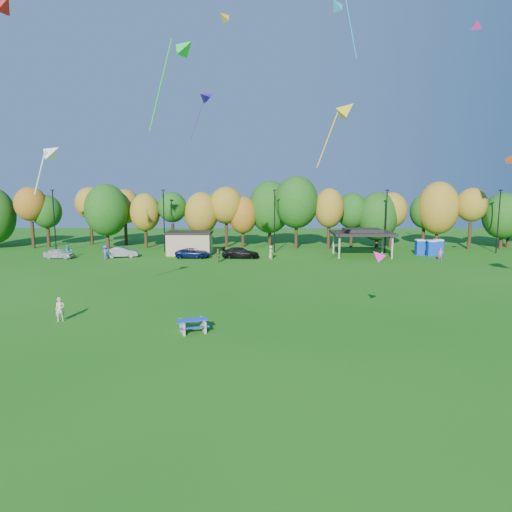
{
  "coord_description": "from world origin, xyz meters",
  "views": [
    {
      "loc": [
        0.39,
        -25.69,
        9.39
      ],
      "look_at": [
        -0.12,
        6.0,
        4.61
      ],
      "focal_mm": 32.0,
      "sensor_mm": 36.0,
      "label": 1
    }
  ],
  "objects_px": {
    "kite_flyer": "(60,309)",
    "car_a": "(59,254)",
    "car_b": "(122,252)",
    "car_c": "(193,253)",
    "picnic_table": "(193,324)",
    "car_d": "(240,253)",
    "porta_potties": "(430,247)"
  },
  "relations": [
    {
      "from": "porta_potties",
      "to": "car_a",
      "type": "bearing_deg",
      "value": -175.6
    },
    {
      "from": "picnic_table",
      "to": "car_d",
      "type": "height_order",
      "value": "car_d"
    },
    {
      "from": "kite_flyer",
      "to": "car_a",
      "type": "bearing_deg",
      "value": 87.31
    },
    {
      "from": "picnic_table",
      "to": "car_a",
      "type": "bearing_deg",
      "value": 106.54
    },
    {
      "from": "porta_potties",
      "to": "car_b",
      "type": "height_order",
      "value": "porta_potties"
    },
    {
      "from": "car_d",
      "to": "car_c",
      "type": "bearing_deg",
      "value": 90.99
    },
    {
      "from": "porta_potties",
      "to": "car_c",
      "type": "bearing_deg",
      "value": -174.65
    },
    {
      "from": "kite_flyer",
      "to": "car_b",
      "type": "xyz_separation_m",
      "value": [
        -4.82,
        29.79,
        -0.17
      ]
    },
    {
      "from": "kite_flyer",
      "to": "car_a",
      "type": "distance_m",
      "value": 31.37
    },
    {
      "from": "car_a",
      "to": "picnic_table",
      "type": "bearing_deg",
      "value": -137.24
    },
    {
      "from": "car_b",
      "to": "car_c",
      "type": "height_order",
      "value": "car_b"
    },
    {
      "from": "car_b",
      "to": "car_c",
      "type": "bearing_deg",
      "value": -106.42
    },
    {
      "from": "car_c",
      "to": "car_d",
      "type": "distance_m",
      "value": 6.42
    },
    {
      "from": "picnic_table",
      "to": "car_d",
      "type": "relative_size",
      "value": 0.47
    },
    {
      "from": "kite_flyer",
      "to": "car_a",
      "type": "height_order",
      "value": "kite_flyer"
    },
    {
      "from": "picnic_table",
      "to": "car_a",
      "type": "distance_m",
      "value": 38.18
    },
    {
      "from": "picnic_table",
      "to": "kite_flyer",
      "type": "xyz_separation_m",
      "value": [
        -9.72,
        2.16,
        0.38
      ]
    },
    {
      "from": "picnic_table",
      "to": "car_c",
      "type": "relative_size",
      "value": 0.5
    },
    {
      "from": "kite_flyer",
      "to": "car_d",
      "type": "height_order",
      "value": "kite_flyer"
    },
    {
      "from": "picnic_table",
      "to": "car_d",
      "type": "distance_m",
      "value": 31.52
    },
    {
      "from": "car_b",
      "to": "car_a",
      "type": "bearing_deg",
      "value": 84.07
    },
    {
      "from": "porta_potties",
      "to": "car_c",
      "type": "relative_size",
      "value": 0.8
    },
    {
      "from": "car_b",
      "to": "car_c",
      "type": "distance_m",
      "value": 9.71
    },
    {
      "from": "porta_potties",
      "to": "car_a",
      "type": "xyz_separation_m",
      "value": [
        -50.47,
        -3.88,
        -0.43
      ]
    },
    {
      "from": "car_d",
      "to": "porta_potties",
      "type": "bearing_deg",
      "value": -81.19
    },
    {
      "from": "car_b",
      "to": "car_d",
      "type": "distance_m",
      "value": 16.12
    },
    {
      "from": "picnic_table",
      "to": "kite_flyer",
      "type": "height_order",
      "value": "kite_flyer"
    },
    {
      "from": "car_c",
      "to": "car_d",
      "type": "bearing_deg",
      "value": -91.88
    },
    {
      "from": "car_c",
      "to": "porta_potties",
      "type": "bearing_deg",
      "value": -85.58
    },
    {
      "from": "picnic_table",
      "to": "porta_potties",
      "type": "bearing_deg",
      "value": 31.44
    },
    {
      "from": "kite_flyer",
      "to": "car_b",
      "type": "distance_m",
      "value": 30.18
    },
    {
      "from": "picnic_table",
      "to": "car_b",
      "type": "height_order",
      "value": "car_b"
    }
  ]
}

